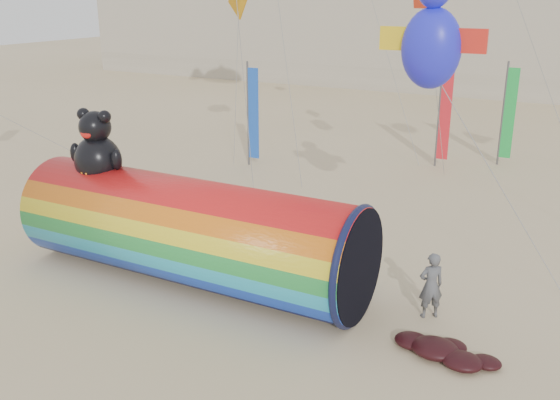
% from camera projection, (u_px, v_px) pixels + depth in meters
% --- Properties ---
extents(ground, '(160.00, 160.00, 0.00)m').
position_uv_depth(ground, '(242.00, 287.00, 18.74)').
color(ground, '#CCB58C').
rests_on(ground, ground).
extents(windsock_assembly, '(11.00, 3.35, 5.07)m').
position_uv_depth(windsock_assembly, '(189.00, 228.00, 18.72)').
color(windsock_assembly, red).
rests_on(windsock_assembly, ground).
extents(kite_handler, '(0.81, 0.78, 1.88)m').
position_uv_depth(kite_handler, '(431.00, 285.00, 16.75)').
color(kite_handler, '#55575C').
rests_on(kite_handler, ground).
extents(fabric_bundle, '(2.62, 1.35, 0.41)m').
position_uv_depth(fabric_bundle, '(443.00, 351.00, 15.11)').
color(fabric_bundle, '#3A0A0D').
rests_on(fabric_bundle, ground).
extents(festival_banners, '(11.81, 6.17, 5.20)m').
position_uv_depth(festival_banners, '(401.00, 114.00, 30.88)').
color(festival_banners, '#59595E').
rests_on(festival_banners, ground).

